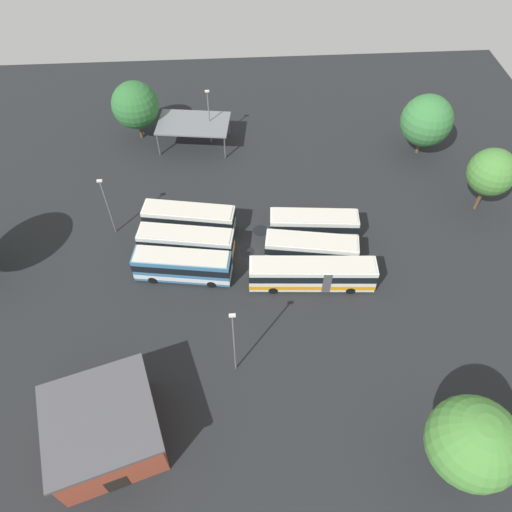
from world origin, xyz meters
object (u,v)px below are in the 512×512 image
object	(u,v)px
lamp_post_by_building	(234,341)
lamp_post_far_corner	(209,115)
lamp_post_near_entrance	(107,205)
tree_north_edge	(427,121)
bus_row1_slot1	(186,242)
tree_northwest	(135,105)
bus_row0_slot0	(313,225)
bus_row1_slot2	(183,266)
maintenance_shelter	(193,124)
depot_building	(105,429)
tree_west_edge	(492,172)
tree_east_edge	(473,443)
bus_row0_slot1	(311,250)
bus_row0_slot2	(313,274)
bus_row1_slot0	(189,219)

from	to	relation	value
lamp_post_by_building	lamp_post_far_corner	distance (m)	35.49
lamp_post_near_entrance	tree_north_edge	distance (m)	42.11
bus_row1_slot1	tree_northwest	bearing A→B (deg)	-72.23
bus_row0_slot0	bus_row1_slot2	size ratio (longest dim) A/B	0.96
bus_row1_slot2	maintenance_shelter	bearing A→B (deg)	-92.02
bus_row1_slot1	tree_north_edge	xyz separation A→B (m)	(-31.45, -16.61, 3.31)
depot_building	tree_west_edge	xyz separation A→B (m)	(-41.57, -26.07, 3.25)
bus_row0_slot0	tree_east_edge	xyz separation A→B (m)	(-7.57, 26.95, 4.50)
tree_west_edge	maintenance_shelter	bearing A→B (deg)	-23.49
lamp_post_far_corner	maintenance_shelter	bearing A→B (deg)	5.81
bus_row0_slot1	tree_east_edge	bearing A→B (deg)	109.76
bus_row1_slot1	lamp_post_by_building	world-z (taller)	lamp_post_by_building
bus_row0_slot2	lamp_post_far_corner	size ratio (longest dim) A/B	1.64
lamp_post_near_entrance	bus_row1_slot2	bearing A→B (deg)	139.10
lamp_post_near_entrance	tree_northwest	size ratio (longest dim) A/B	0.96
bus_row0_slot1	lamp_post_near_entrance	size ratio (longest dim) A/B	1.29
bus_row1_slot2	tree_east_edge	xyz separation A→B (m)	(-22.49, 21.82, 4.50)
bus_row1_slot2	depot_building	bearing A→B (deg)	71.98
depot_building	lamp_post_by_building	world-z (taller)	lamp_post_by_building
bus_row1_slot1	bus_row0_slot1	bearing A→B (deg)	172.05
lamp_post_by_building	lamp_post_near_entrance	bearing A→B (deg)	-53.93
lamp_post_by_building	tree_north_edge	world-z (taller)	lamp_post_by_building
lamp_post_by_building	tree_east_edge	world-z (taller)	tree_east_edge
bus_row0_slot0	lamp_post_near_entrance	world-z (taller)	lamp_post_near_entrance
bus_row0_slot2	tree_north_edge	world-z (taller)	tree_north_edge
tree_north_edge	bus_row0_slot0	bearing A→B (deg)	41.37
lamp_post_far_corner	tree_north_edge	bearing A→B (deg)	172.11
depot_building	lamp_post_far_corner	xyz separation A→B (m)	(-8.79, -41.51, 2.00)
tree_north_edge	tree_west_edge	xyz separation A→B (m)	(-4.10, 11.47, 0.65)
lamp_post_near_entrance	bus_row1_slot0	bearing A→B (deg)	178.61
tree_east_edge	tree_west_edge	xyz separation A→B (m)	(-13.37, -30.30, -0.55)
bus_row0_slot1	bus_row1_slot2	xyz separation A→B (m)	(14.14, 1.41, 0.00)
bus_row0_slot1	bus_row1_slot1	bearing A→B (deg)	-7.95
bus_row0_slot1	bus_row1_slot2	bearing A→B (deg)	5.71
bus_row0_slot1	bus_row1_slot0	bearing A→B (deg)	-22.54
depot_building	tree_north_edge	distance (m)	53.10
bus_row1_slot1	lamp_post_far_corner	distance (m)	20.94
bus_row0_slot0	tree_east_edge	world-z (taller)	tree_east_edge
depot_building	tree_east_edge	size ratio (longest dim) A/B	1.12
depot_building	maintenance_shelter	world-z (taller)	depot_building
bus_row0_slot1	tree_east_edge	distance (m)	25.09
bus_row0_slot2	tree_northwest	xyz separation A→B (m)	(20.76, -27.90, 3.40)
bus_row1_slot2	tree_east_edge	distance (m)	31.65
lamp_post_by_building	tree_west_edge	xyz separation A→B (m)	(-30.59, -19.97, 0.73)
depot_building	tree_west_edge	bearing A→B (deg)	-147.91
bus_row1_slot1	lamp_post_by_building	xyz separation A→B (m)	(-4.96, 14.83, 3.22)
tree_east_edge	tree_west_edge	distance (m)	33.12
bus_row1_slot2	lamp_post_far_corner	size ratio (longest dim) A/B	1.30
bus_row0_slot0	maintenance_shelter	size ratio (longest dim) A/B	0.99
bus_row0_slot1	bus_row0_slot2	bearing A→B (deg)	84.86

